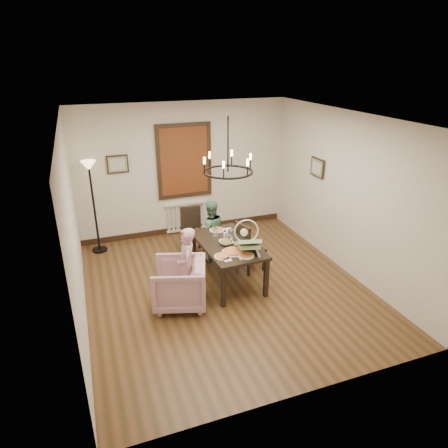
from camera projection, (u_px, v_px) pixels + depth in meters
room_shell at (217, 202)px, 6.56m from camera, size 4.51×5.00×2.81m
dining_table at (228, 247)px, 6.74m from camera, size 0.93×1.57×0.72m
chair_far at (193, 231)px, 7.79m from camera, size 0.42×0.42×0.92m
chair_right at (251, 246)px, 7.15m from camera, size 0.50×0.50×0.94m
armchair at (179, 284)px, 6.17m from camera, size 1.01×1.00×0.74m
elderly_woman at (187, 272)px, 6.20m from camera, size 0.33×0.42×1.04m
seated_man at (211, 236)px, 7.50m from camera, size 0.50×0.39×0.99m
baby_bouncer at (247, 241)px, 6.32m from camera, size 0.53×0.65×0.38m
salad_bowl at (226, 242)px, 6.65m from camera, size 0.28×0.28×0.07m
pizza_platter at (233, 252)px, 6.36m from camera, size 0.35×0.35×0.04m
drinking_glass at (230, 239)px, 6.65m from camera, size 0.08×0.08×0.16m
window_blinds at (184, 161)px, 8.29m from camera, size 1.00×0.03×1.40m
radiator at (186, 216)px, 8.79m from camera, size 0.92×0.12×0.62m
picture_back at (118, 164)px, 7.85m from camera, size 0.42×0.03×0.36m
picture_right at (317, 168)px, 7.62m from camera, size 0.03×0.42×0.36m
floor_lamp at (94, 209)px, 7.69m from camera, size 0.30×0.30×1.80m
chandelier at (228, 172)px, 6.23m from camera, size 0.80×0.80×0.04m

